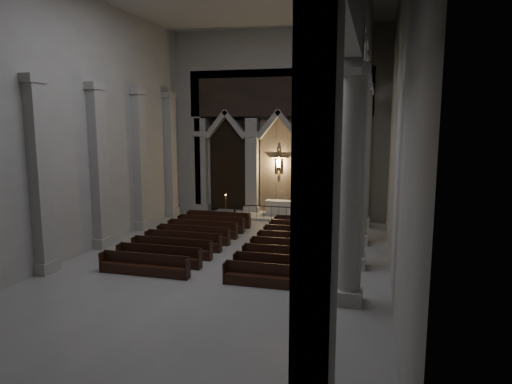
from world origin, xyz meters
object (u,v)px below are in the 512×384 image
Objects in this scene: altar at (280,208)px; altar_rail at (271,211)px; pews at (240,244)px; candle_stand_right at (325,218)px; worshipper at (293,226)px; candle_stand_left at (226,212)px.

altar_rail is at bearing -102.37° from altar.
candle_stand_right is at bearing 61.90° from pews.
altar_rail is 3.96m from worshipper.
candle_stand_right is 7.27m from pews.
altar is at bearing 115.47° from worshipper.
altar reaches higher than pews.
altar_rail is 3.13× the size of candle_stand_left.
worshipper is (1.72, -4.68, -0.06)m from altar.
candle_stand_left is 7.33m from pews.
candle_stand_left is at bearing 177.44° from candle_stand_right.
altar_rail is 6.79m from pews.
altar_rail is 3.45m from candle_stand_right.
candle_stand_left is 1.00× the size of candle_stand_right.
pews is (0.00, -6.78, -0.36)m from altar_rail.
altar is 3.55m from candle_stand_right.
pews is at bearing -91.96° from altar.
altar_rail reaches higher than pews.
altar is 8.05m from pews.
pews is 3.91m from worshipper.
worshipper is (-1.43, -3.06, 0.14)m from candle_stand_right.
worshipper is at bearing 59.22° from pews.
worshipper is (2.00, 3.35, 0.28)m from pews.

